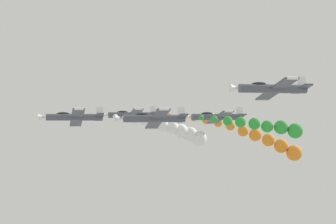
% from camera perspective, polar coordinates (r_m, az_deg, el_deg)
% --- Properties ---
extents(airplane_lead, '(9.24, 10.35, 3.38)m').
position_cam_1_polar(airplane_lead, '(86.53, -10.13, -0.53)').
color(airplane_lead, '#474C56').
extents(smoke_trail_lead, '(2.72, 16.24, 5.44)m').
position_cam_1_polar(smoke_trail_lead, '(89.76, 1.03, -2.01)').
color(smoke_trail_lead, white).
extents(airplane_left_inner, '(9.24, 10.35, 3.39)m').
position_cam_1_polar(airplane_left_inner, '(76.30, -1.60, -0.68)').
color(airplane_left_inner, '#474C56').
extents(smoke_trail_left_inner, '(3.71, 15.59, 3.50)m').
position_cam_1_polar(smoke_trail_left_inner, '(80.48, 10.78, -1.52)').
color(smoke_trail_left_inner, green).
extents(airplane_right_inner, '(9.34, 10.35, 3.21)m').
position_cam_1_polar(airplane_right_inner, '(100.22, -3.98, -0.31)').
color(airplane_right_inner, '#474C56').
extents(smoke_trail_right_inner, '(7.10, 25.42, 9.15)m').
position_cam_1_polar(smoke_trail_right_inner, '(104.23, 10.11, -2.90)').
color(smoke_trail_right_inner, orange).
extents(airplane_left_outer, '(9.40, 10.35, 3.07)m').
position_cam_1_polar(airplane_left_outer, '(90.76, 5.22, -0.51)').
color(airplane_left_outer, '#474C56').
extents(airplane_right_outer, '(9.37, 10.35, 3.15)m').
position_cam_1_polar(airplane_right_outer, '(67.97, 11.07, 2.50)').
color(airplane_right_outer, '#474C56').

